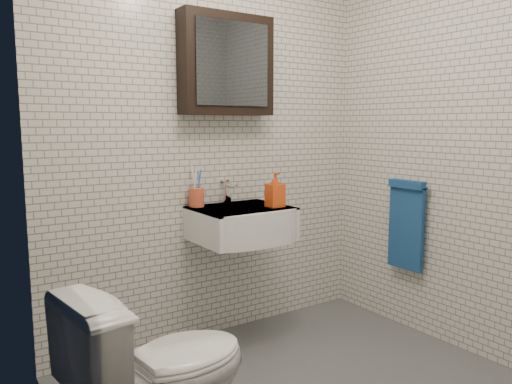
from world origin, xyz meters
TOP-DOWN VIEW (x-y plane):
  - room_shell at (0.00, 0.00)m, footprint 2.22×2.02m
  - washbasin at (0.05, 0.73)m, footprint 0.55×0.50m
  - faucet at (0.05, 0.93)m, footprint 0.06×0.20m
  - mirror_cabinet at (0.05, 0.93)m, footprint 0.60×0.15m
  - towel_rail at (1.04, 0.35)m, footprint 0.09×0.30m
  - toothbrush_cup at (-0.16, 0.94)m, footprint 0.11×0.11m
  - soap_bottle at (0.23, 0.67)m, footprint 0.10×0.10m
  - toilet at (-0.80, 0.02)m, footprint 0.78×0.51m

SIDE VIEW (x-z plane):
  - toilet at x=-0.80m, z-range 0.00..0.75m
  - towel_rail at x=1.04m, z-range 0.43..1.01m
  - washbasin at x=0.05m, z-range 0.66..0.86m
  - toothbrush_cup at x=-0.16m, z-range 0.79..1.04m
  - faucet at x=0.05m, z-range 0.84..0.99m
  - soap_bottle at x=0.23m, z-range 0.85..1.06m
  - room_shell at x=0.00m, z-range 0.21..2.72m
  - mirror_cabinet at x=0.05m, z-range 1.40..2.00m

